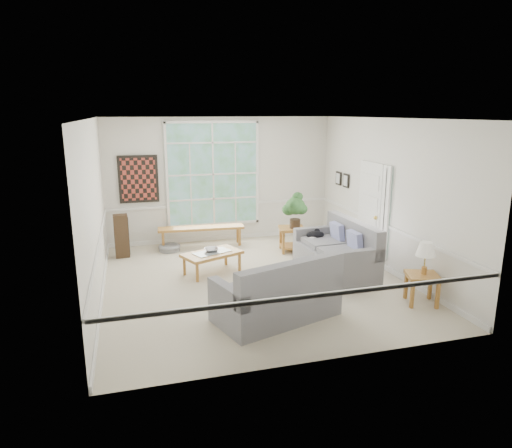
{
  "coord_description": "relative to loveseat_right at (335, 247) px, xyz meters",
  "views": [
    {
      "loc": [
        -2.16,
        -7.85,
        3.11
      ],
      "look_at": [
        0.1,
        0.2,
        1.05
      ],
      "focal_mm": 32.0,
      "sensor_mm": 36.0,
      "label": 1
    }
  ],
  "objects": [
    {
      "name": "table_lamp",
      "position": [
        0.77,
        -1.76,
        0.26
      ],
      "size": [
        0.44,
        0.44,
        0.54
      ],
      "primitive_type": null,
      "rotation": [
        0.0,
        0.0,
        -0.74
      ],
      "color": "white",
      "rests_on": "side_table"
    },
    {
      "name": "wall_frame_near",
      "position": [
        1.05,
        1.76,
        1.03
      ],
      "size": [
        0.04,
        0.26,
        0.32
      ],
      "primitive_type": "cube",
      "color": "black",
      "rests_on": "wall_right"
    },
    {
      "name": "wall_frame_far",
      "position": [
        1.05,
        2.16,
        1.03
      ],
      "size": [
        0.04,
        0.26,
        0.32
      ],
      "primitive_type": "cube",
      "color": "black",
      "rests_on": "wall_right"
    },
    {
      "name": "ceiling",
      "position": [
        -1.66,
        0.01,
        2.48
      ],
      "size": [
        5.5,
        6.0,
        0.02
      ],
      "primitive_type": "cube",
      "color": "white",
      "rests_on": "ground"
    },
    {
      "name": "wall_back",
      "position": [
        -1.66,
        3.01,
        0.98
      ],
      "size": [
        5.5,
        0.02,
        3.0
      ],
      "primitive_type": "cube",
      "color": "silver",
      "rests_on": "ground"
    },
    {
      "name": "wall_left",
      "position": [
        -4.41,
        0.01,
        0.98
      ],
      "size": [
        0.02,
        6.0,
        3.0
      ],
      "primitive_type": "cube",
      "color": "silver",
      "rests_on": "ground"
    },
    {
      "name": "cat",
      "position": [
        -0.14,
        0.67,
        0.1
      ],
      "size": [
        0.43,
        0.35,
        0.18
      ],
      "primitive_type": "ellipsoid",
      "rotation": [
        0.0,
        0.0,
        -0.23
      ],
      "color": "black",
      "rests_on": "loveseat_right"
    },
    {
      "name": "coffee_table",
      "position": [
        -2.34,
        0.64,
        -0.31
      ],
      "size": [
        1.29,
        1.02,
        0.42
      ],
      "primitive_type": "cube",
      "rotation": [
        0.0,
        0.0,
        0.41
      ],
      "color": "#A8702F",
      "rests_on": "floor"
    },
    {
      "name": "wall_art",
      "position": [
        -3.61,
        2.96,
        1.08
      ],
      "size": [
        0.9,
        0.06,
        1.1
      ],
      "primitive_type": "cube",
      "color": "#5A241C",
      "rests_on": "wall_back"
    },
    {
      "name": "door_sidelight",
      "position": [
        1.05,
        -0.02,
        0.63
      ],
      "size": [
        0.08,
        0.26,
        1.9
      ],
      "primitive_type": "cube",
      "color": "white",
      "rests_on": "wall_right"
    },
    {
      "name": "pewter_bowl",
      "position": [
        -2.34,
        0.69,
        -0.05
      ],
      "size": [
        0.35,
        0.35,
        0.08
      ],
      "primitive_type": "imported",
      "rotation": [
        0.0,
        0.0,
        -0.01
      ],
      "color": "#9F9FA4",
      "rests_on": "coffee_table"
    },
    {
      "name": "end_table",
      "position": [
        -0.33,
        1.58,
        -0.24
      ],
      "size": [
        0.65,
        0.65,
        0.56
      ],
      "primitive_type": "cube",
      "rotation": [
        0.0,
        0.0,
        -0.19
      ],
      "color": "#A8702F",
      "rests_on": "floor"
    },
    {
      "name": "pet_bed",
      "position": [
        -3.03,
        2.35,
        -0.45
      ],
      "size": [
        0.64,
        0.64,
        0.15
      ],
      "primitive_type": "cylinder",
      "rotation": [
        0.0,
        0.0,
        0.37
      ],
      "color": "slate",
      "rests_on": "floor"
    },
    {
      "name": "loveseat_right",
      "position": [
        0.0,
        0.0,
        0.0
      ],
      "size": [
        1.07,
        1.96,
        1.04
      ],
      "primitive_type": "cube",
      "rotation": [
        0.0,
        0.0,
        0.04
      ],
      "color": "gray",
      "rests_on": "floor"
    },
    {
      "name": "houseplant",
      "position": [
        -0.28,
        1.52,
        0.45
      ],
      "size": [
        0.5,
        0.5,
        0.82
      ],
      "primitive_type": null,
      "rotation": [
        0.0,
        0.0,
        -0.05
      ],
      "color": "#2C5A29",
      "rests_on": "end_table"
    },
    {
      "name": "floor",
      "position": [
        -1.66,
        0.01,
        -0.52
      ],
      "size": [
        5.5,
        6.0,
        0.01
      ],
      "primitive_type": "cube",
      "color": "#BEB39C",
      "rests_on": "ground"
    },
    {
      "name": "window_bench",
      "position": [
        -2.25,
        2.53,
        -0.28
      ],
      "size": [
        2.03,
        0.53,
        0.47
      ],
      "primitive_type": "cube",
      "rotation": [
        0.0,
        0.0,
        -0.07
      ],
      "color": "#A8702F",
      "rests_on": "floor"
    },
    {
      "name": "entry_door",
      "position": [
        1.05,
        0.61,
        0.53
      ],
      "size": [
        0.08,
        0.9,
        2.1
      ],
      "primitive_type": "cube",
      "color": "white",
      "rests_on": "floor"
    },
    {
      "name": "wall_right",
      "position": [
        1.09,
        0.01,
        0.98
      ],
      "size": [
        0.02,
        6.0,
        3.0
      ],
      "primitive_type": "cube",
      "color": "silver",
      "rests_on": "ground"
    },
    {
      "name": "loveseat_front",
      "position": [
        -1.75,
        -1.62,
        -0.02
      ],
      "size": [
        2.07,
        1.48,
        1.01
      ],
      "primitive_type": "cube",
      "rotation": [
        0.0,
        0.0,
        0.31
      ],
      "color": "gray",
      "rests_on": "floor"
    },
    {
      "name": "wall_front",
      "position": [
        -1.66,
        -2.99,
        0.98
      ],
      "size": [
        5.5,
        0.02,
        3.0
      ],
      "primitive_type": "cube",
      "color": "silver",
      "rests_on": "ground"
    },
    {
      "name": "floor_speaker",
      "position": [
        -4.06,
        2.19,
        -0.04
      ],
      "size": [
        0.31,
        0.25,
        0.95
      ],
      "primitive_type": "cube",
      "rotation": [
        0.0,
        0.0,
        0.07
      ],
      "color": "#372617",
      "rests_on": "floor"
    },
    {
      "name": "side_table",
      "position": [
        0.74,
        -1.77,
        -0.26
      ],
      "size": [
        0.64,
        0.64,
        0.51
      ],
      "primitive_type": "cube",
      "rotation": [
        0.0,
        0.0,
        -0.34
      ],
      "color": "#A8702F",
      "rests_on": "floor"
    },
    {
      "name": "window_back",
      "position": [
        -1.86,
        2.97,
        1.13
      ],
      "size": [
        2.3,
        0.08,
        2.4
      ],
      "primitive_type": "cube",
      "color": "white",
      "rests_on": "wall_back"
    }
  ]
}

